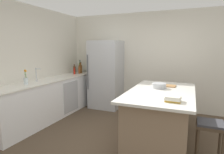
{
  "coord_description": "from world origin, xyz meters",
  "views": [
    {
      "loc": [
        0.96,
        -2.95,
        1.65
      ],
      "look_at": [
        -0.7,
        1.01,
        1.0
      ],
      "focal_mm": 30.69,
      "sensor_mm": 36.0,
      "label": 1
    }
  ],
  "objects_px": {
    "hot_sauce_bottle": "(74,71)",
    "cookbook_stack": "(173,99)",
    "cutting_board": "(168,86)",
    "refrigerator": "(106,75)",
    "kitchen_island": "(160,115)",
    "vinegar_bottle": "(79,70)",
    "syrup_bottle": "(74,70)",
    "mixing_bowl": "(159,86)",
    "wine_bottle": "(80,67)",
    "whiskey_bottle": "(81,69)",
    "bar_stool": "(210,130)",
    "sink_faucet": "(37,74)",
    "olive_oil_bottle": "(80,69)",
    "flower_vase": "(26,80)"
  },
  "relations": [
    {
      "from": "hot_sauce_bottle",
      "to": "cookbook_stack",
      "type": "height_order",
      "value": "hot_sauce_bottle"
    },
    {
      "from": "cutting_board",
      "to": "refrigerator",
      "type": "bearing_deg",
      "value": 152.34
    },
    {
      "from": "kitchen_island",
      "to": "vinegar_bottle",
      "type": "relative_size",
      "value": 7.94
    },
    {
      "from": "syrup_bottle",
      "to": "cutting_board",
      "type": "relative_size",
      "value": 0.93
    },
    {
      "from": "mixing_bowl",
      "to": "cutting_board",
      "type": "distance_m",
      "value": 0.3
    },
    {
      "from": "wine_bottle",
      "to": "mixing_bowl",
      "type": "height_order",
      "value": "wine_bottle"
    },
    {
      "from": "whiskey_bottle",
      "to": "syrup_bottle",
      "type": "xyz_separation_m",
      "value": [
        -0.09,
        -0.19,
        -0.01
      ]
    },
    {
      "from": "syrup_bottle",
      "to": "vinegar_bottle",
      "type": "bearing_deg",
      "value": 34.33
    },
    {
      "from": "refrigerator",
      "to": "cutting_board",
      "type": "distance_m",
      "value": 2.01
    },
    {
      "from": "mixing_bowl",
      "to": "bar_stool",
      "type": "bearing_deg",
      "value": -43.51
    },
    {
      "from": "kitchen_island",
      "to": "sink_faucet",
      "type": "xyz_separation_m",
      "value": [
        -2.63,
        -0.22,
        0.63
      ]
    },
    {
      "from": "kitchen_island",
      "to": "hot_sauce_bottle",
      "type": "distance_m",
      "value": 2.82
    },
    {
      "from": "cutting_board",
      "to": "kitchen_island",
      "type": "bearing_deg",
      "value": -96.88
    },
    {
      "from": "vinegar_bottle",
      "to": "cutting_board",
      "type": "height_order",
      "value": "vinegar_bottle"
    },
    {
      "from": "wine_bottle",
      "to": "whiskey_bottle",
      "type": "distance_m",
      "value": 0.22
    },
    {
      "from": "bar_stool",
      "to": "cutting_board",
      "type": "distance_m",
      "value": 1.31
    },
    {
      "from": "vinegar_bottle",
      "to": "olive_oil_bottle",
      "type": "bearing_deg",
      "value": 120.43
    },
    {
      "from": "syrup_bottle",
      "to": "bar_stool",
      "type": "bearing_deg",
      "value": -27.65
    },
    {
      "from": "wine_bottle",
      "to": "cutting_board",
      "type": "height_order",
      "value": "wine_bottle"
    },
    {
      "from": "mixing_bowl",
      "to": "cookbook_stack",
      "type": "bearing_deg",
      "value": -69.13
    },
    {
      "from": "bar_stool",
      "to": "olive_oil_bottle",
      "type": "bearing_deg",
      "value": 148.87
    },
    {
      "from": "flower_vase",
      "to": "cookbook_stack",
      "type": "xyz_separation_m",
      "value": [
        2.83,
        -0.06,
        -0.09
      ]
    },
    {
      "from": "flower_vase",
      "to": "cookbook_stack",
      "type": "relative_size",
      "value": 1.34
    },
    {
      "from": "olive_oil_bottle",
      "to": "whiskey_bottle",
      "type": "distance_m",
      "value": 0.12
    },
    {
      "from": "sink_faucet",
      "to": "cutting_board",
      "type": "distance_m",
      "value": 2.79
    },
    {
      "from": "sink_faucet",
      "to": "vinegar_bottle",
      "type": "bearing_deg",
      "value": 85.01
    },
    {
      "from": "wine_bottle",
      "to": "olive_oil_bottle",
      "type": "distance_m",
      "value": 0.11
    },
    {
      "from": "wine_bottle",
      "to": "cookbook_stack",
      "type": "xyz_separation_m",
      "value": [
        2.9,
        -2.19,
        -0.14
      ]
    },
    {
      "from": "wine_bottle",
      "to": "bar_stool",
      "type": "bearing_deg",
      "value": -31.99
    },
    {
      "from": "cookbook_stack",
      "to": "cutting_board",
      "type": "xyz_separation_m",
      "value": [
        -0.19,
        1.12,
        -0.03
      ]
    },
    {
      "from": "whiskey_bottle",
      "to": "cookbook_stack",
      "type": "relative_size",
      "value": 1.41
    },
    {
      "from": "bar_stool",
      "to": "vinegar_bottle",
      "type": "xyz_separation_m",
      "value": [
        -3.25,
        1.84,
        0.5
      ]
    },
    {
      "from": "kitchen_island",
      "to": "hot_sauce_bottle",
      "type": "height_order",
      "value": "hot_sauce_bottle"
    },
    {
      "from": "whiskey_bottle",
      "to": "vinegar_bottle",
      "type": "height_order",
      "value": "whiskey_bottle"
    },
    {
      "from": "vinegar_bottle",
      "to": "mixing_bowl",
      "type": "bearing_deg",
      "value": -23.53
    },
    {
      "from": "wine_bottle",
      "to": "mixing_bowl",
      "type": "distance_m",
      "value": 2.91
    },
    {
      "from": "refrigerator",
      "to": "sink_faucet",
      "type": "xyz_separation_m",
      "value": [
        -0.91,
        -1.64,
        0.16
      ]
    },
    {
      "from": "flower_vase",
      "to": "whiskey_bottle",
      "type": "bearing_deg",
      "value": 88.13
    },
    {
      "from": "vinegar_bottle",
      "to": "syrup_bottle",
      "type": "xyz_separation_m",
      "value": [
        -0.11,
        -0.08,
        0.01
      ]
    },
    {
      "from": "flower_vase",
      "to": "hot_sauce_bottle",
      "type": "height_order",
      "value": "flower_vase"
    },
    {
      "from": "olive_oil_bottle",
      "to": "hot_sauce_bottle",
      "type": "distance_m",
      "value": 0.38
    },
    {
      "from": "vinegar_bottle",
      "to": "hot_sauce_bottle",
      "type": "xyz_separation_m",
      "value": [
        -0.04,
        -0.19,
        -0.02
      ]
    },
    {
      "from": "bar_stool",
      "to": "flower_vase",
      "type": "xyz_separation_m",
      "value": [
        -3.33,
        -0.0,
        0.5
      ]
    },
    {
      "from": "mixing_bowl",
      "to": "refrigerator",
      "type": "bearing_deg",
      "value": 144.02
    },
    {
      "from": "refrigerator",
      "to": "hot_sauce_bottle",
      "type": "height_order",
      "value": "refrigerator"
    },
    {
      "from": "olive_oil_bottle",
      "to": "vinegar_bottle",
      "type": "xyz_separation_m",
      "value": [
        0.11,
        -0.19,
        -0.01
      ]
    },
    {
      "from": "kitchen_island",
      "to": "cutting_board",
      "type": "xyz_separation_m",
      "value": [
        0.06,
        0.48,
        0.45
      ]
    },
    {
      "from": "vinegar_bottle",
      "to": "mixing_bowl",
      "type": "xyz_separation_m",
      "value": [
        2.42,
        -1.06,
        -0.08
      ]
    },
    {
      "from": "vinegar_bottle",
      "to": "cutting_board",
      "type": "bearing_deg",
      "value": -17.22
    },
    {
      "from": "refrigerator",
      "to": "syrup_bottle",
      "type": "relative_size",
      "value": 6.77
    }
  ]
}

